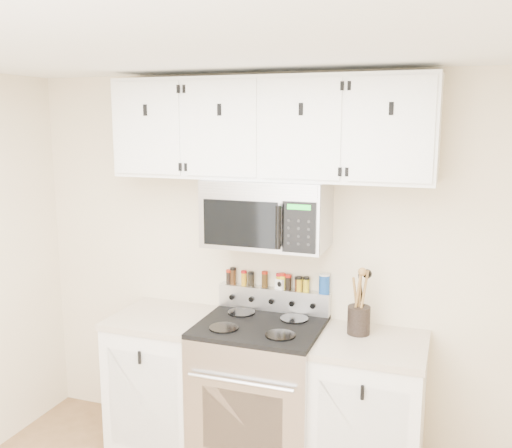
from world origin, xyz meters
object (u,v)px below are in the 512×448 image
Objects in this scene: range at (260,393)px; salt_canister at (324,284)px; utensil_crock at (359,318)px; microwave at (267,213)px.

salt_canister is at bearing 39.70° from range.
salt_canister is (-0.25, 0.17, 0.14)m from utensil_crock.
range is at bearing -140.30° from salt_canister.
microwave is 0.85m from utensil_crock.
range is at bearing -90.23° from microwave.
range is 2.74× the size of utensil_crock.
utensil_crock reaches higher than salt_canister.
range is at bearing -168.92° from utensil_crock.
microwave is at bearing -155.39° from salt_canister.
utensil_crock is 0.34m from salt_canister.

